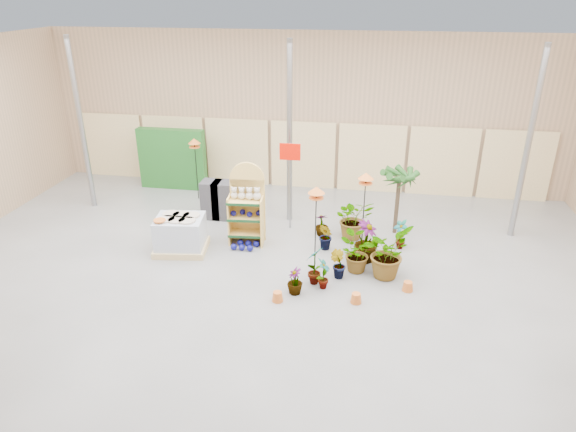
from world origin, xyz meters
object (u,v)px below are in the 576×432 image
at_px(pallet_stack, 180,234).
at_px(potted_plant_2, 355,253).
at_px(display_shelf, 247,206).
at_px(bird_table_front, 316,193).

relative_size(pallet_stack, potted_plant_2, 1.51).
distance_m(display_shelf, pallet_stack, 1.65).
height_order(display_shelf, potted_plant_2, display_shelf).
xyz_separation_m(display_shelf, pallet_stack, (-1.39, -0.75, -0.47)).
relative_size(bird_table_front, potted_plant_2, 2.32).
relative_size(display_shelf, pallet_stack, 1.52).
height_order(pallet_stack, potted_plant_2, pallet_stack).
bearing_deg(potted_plant_2, display_shelf, 158.46).
relative_size(display_shelf, bird_table_front, 0.99).
bearing_deg(pallet_stack, bird_table_front, -15.81).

